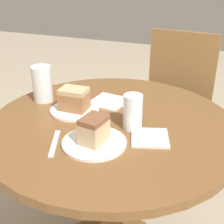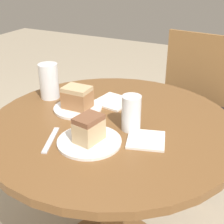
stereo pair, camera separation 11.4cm
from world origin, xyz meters
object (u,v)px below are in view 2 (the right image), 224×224
at_px(plate_far, 78,108).
at_px(cake_slice_far, 77,97).
at_px(plate_near, 89,141).
at_px(cake_slice_near, 89,129).
at_px(glass_lemonade, 131,115).
at_px(glass_water, 49,83).
at_px(chair, 187,104).

xyz_separation_m(plate_far, cake_slice_far, (0.00, 0.00, 0.05)).
distance_m(plate_near, cake_slice_near, 0.05).
bearing_deg(plate_near, cake_slice_near, -104.04).
relative_size(plate_far, glass_lemonade, 1.51).
height_order(glass_lemonade, glass_water, glass_water).
height_order(cake_slice_near, cake_slice_far, cake_slice_near).
xyz_separation_m(plate_near, cake_slice_far, (-0.17, 0.20, 0.05)).
height_order(chair, glass_lemonade, chair).
bearing_deg(chair, cake_slice_near, -88.66).
relative_size(chair, cake_slice_near, 8.48).
bearing_deg(chair, cake_slice_far, -101.06).
relative_size(plate_far, cake_slice_near, 1.89).
relative_size(chair, glass_water, 5.76).
bearing_deg(glass_water, plate_near, -35.71).
bearing_deg(plate_far, chair, 72.56).
xyz_separation_m(cake_slice_far, glass_lemonade, (0.26, -0.05, 0.00)).
relative_size(plate_near, cake_slice_far, 2.00).
distance_m(plate_near, glass_water, 0.43).
height_order(chair, plate_near, chair).
xyz_separation_m(cake_slice_near, cake_slice_far, (-0.17, 0.20, -0.00)).
relative_size(cake_slice_near, cake_slice_far, 0.96).
bearing_deg(plate_near, cake_slice_far, 130.81).
bearing_deg(cake_slice_far, cake_slice_near, -49.19).
distance_m(chair, plate_near, 1.08).
bearing_deg(plate_far, glass_water, 164.17).
bearing_deg(plate_near, plate_far, 130.81).
distance_m(plate_near, plate_far, 0.26).
height_order(cake_slice_near, glass_lemonade, glass_lemonade).
distance_m(chair, cake_slice_far, 0.94).
bearing_deg(glass_lemonade, plate_far, 168.70).
bearing_deg(cake_slice_near, chair, 84.95).
bearing_deg(chair, glass_water, -112.57).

